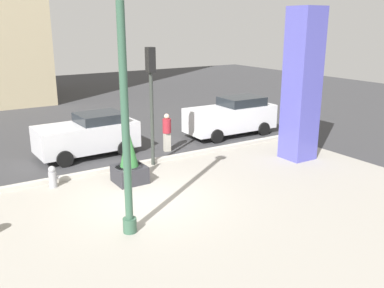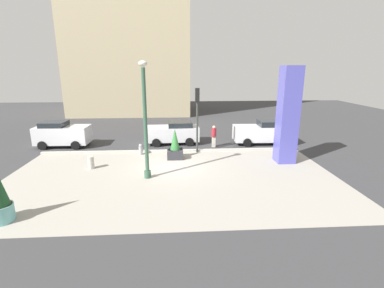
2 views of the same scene
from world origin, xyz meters
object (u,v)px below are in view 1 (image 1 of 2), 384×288
traffic_light_far_side (151,87)px  car_far_lane (232,116)px  potted_plant_by_pillar (129,162)px  car_curb_east (88,135)px  lamp_post (125,122)px  art_pillar_blue (302,86)px  pedestrian_by_curb (167,131)px  fire_hydrant (53,177)px

traffic_light_far_side → car_far_lane: bearing=20.8°
potted_plant_by_pillar → traffic_light_far_side: (1.54, 1.26, 2.26)m
car_far_lane → traffic_light_far_side: bearing=-159.2°
car_far_lane → car_curb_east: 7.05m
lamp_post → car_curb_east: (1.39, 7.11, -2.10)m
potted_plant_by_pillar → traffic_light_far_side: traffic_light_far_side is taller
art_pillar_blue → traffic_light_far_side: size_ratio=1.32×
potted_plant_by_pillar → pedestrian_by_curb: bearing=41.4°
potted_plant_by_pillar → fire_hydrant: (-2.35, 0.96, -0.39)m
art_pillar_blue → fire_hydrant: (-9.23, 2.08, -2.58)m
potted_plant_by_pillar → traffic_light_far_side: 3.01m
potted_plant_by_pillar → fire_hydrant: bearing=157.7°
traffic_light_far_side → car_curb_east: bearing=123.2°
lamp_post → traffic_light_far_side: 5.50m
art_pillar_blue → car_far_lane: art_pillar_blue is taller
traffic_light_far_side → car_far_lane: 6.12m
lamp_post → art_pillar_blue: size_ratio=1.04×
potted_plant_by_pillar → car_far_lane: bearing=25.5°
car_far_lane → pedestrian_by_curb: 4.08m
pedestrian_by_curb → art_pillar_blue: bearing=-42.7°
fire_hydrant → traffic_light_far_side: 4.72m
car_curb_east → pedestrian_by_curb: car_curb_east is taller
car_far_lane → pedestrian_by_curb: (-4.02, -0.74, -0.01)m
art_pillar_blue → car_far_lane: 4.86m
art_pillar_blue → car_curb_east: size_ratio=1.44×
pedestrian_by_curb → fire_hydrant: bearing=-163.1°
car_far_lane → car_curb_east: bearing=176.0°
car_curb_east → art_pillar_blue: bearing=-35.0°
traffic_light_far_side → fire_hydrant: bearing=-175.7°
traffic_light_far_side → pedestrian_by_curb: traffic_light_far_side is taller
fire_hydrant → traffic_light_far_side: size_ratio=0.17×
art_pillar_blue → pedestrian_by_curb: 5.80m
lamp_post → traffic_light_far_side: lamp_post is taller
art_pillar_blue → traffic_light_far_side: bearing=156.0°
lamp_post → car_curb_east: 7.54m
potted_plant_by_pillar → lamp_post: bearing=-114.4°
art_pillar_blue → car_curb_east: bearing=145.0°
fire_hydrant → potted_plant_by_pillar: bearing=-22.3°
lamp_post → car_far_lane: size_ratio=1.36×
potted_plant_by_pillar → car_far_lane: (6.92, 3.29, 0.16)m
potted_plant_by_pillar → fire_hydrant: potted_plant_by_pillar is taller
pedestrian_by_curb → potted_plant_by_pillar: bearing=-138.6°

